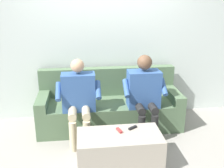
% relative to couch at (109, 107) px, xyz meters
% --- Properties ---
extents(ground_plane, '(8.00, 8.00, 0.00)m').
position_rel_couch_xyz_m(ground_plane, '(0.00, 0.73, -0.29)').
color(ground_plane, gray).
extents(back_wall, '(5.01, 0.06, 2.50)m').
position_rel_couch_xyz_m(back_wall, '(0.00, -0.43, 0.96)').
color(back_wall, silver).
rests_on(back_wall, ground).
extents(couch, '(2.15, 0.75, 0.86)m').
position_rel_couch_xyz_m(couch, '(0.00, 0.00, 0.00)').
color(couch, '#516B4C').
rests_on(couch, ground).
extents(coffee_table, '(0.99, 0.50, 0.42)m').
position_rel_couch_xyz_m(coffee_table, '(0.00, 1.07, -0.08)').
color(coffee_table, '#A89E8E').
rests_on(coffee_table, ground).
extents(person_left_seated, '(0.61, 0.52, 1.17)m').
position_rel_couch_xyz_m(person_left_seated, '(-0.46, 0.33, 0.37)').
color(person_left_seated, '#335693').
rests_on(person_left_seated, ground).
extents(person_right_seated, '(0.61, 0.55, 1.15)m').
position_rel_couch_xyz_m(person_right_seated, '(0.46, 0.37, 0.35)').
color(person_right_seated, '#335693').
rests_on(person_right_seated, ground).
extents(remote_black, '(0.12, 0.09, 0.02)m').
position_rel_couch_xyz_m(remote_black, '(-0.18, 0.95, 0.14)').
color(remote_black, black).
rests_on(remote_black, coffee_table).
extents(remote_red, '(0.07, 0.12, 0.02)m').
position_rel_couch_xyz_m(remote_red, '(-0.01, 0.99, 0.14)').
color(remote_red, '#B73333').
rests_on(remote_red, coffee_table).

